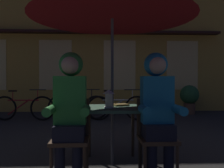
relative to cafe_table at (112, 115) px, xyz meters
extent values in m
plane|color=#2D2B28|center=(0.00, 0.00, -0.64)|extent=(60.00, 60.00, 0.00)
cube|color=#42664C|center=(0.00, 0.00, 0.08)|extent=(0.72, 0.72, 0.04)
cylinder|color=#2D2319|center=(-0.31, -0.31, -0.29)|extent=(0.04, 0.04, 0.70)
cylinder|color=#2D2319|center=(0.31, -0.31, -0.29)|extent=(0.04, 0.04, 0.70)
cylinder|color=#2D2319|center=(-0.31, 0.31, -0.29)|extent=(0.04, 0.04, 0.70)
cylinder|color=#2D2319|center=(0.31, 0.31, -0.29)|extent=(0.04, 0.04, 0.70)
cylinder|color=#4C4C51|center=(0.00, 0.00, 0.49)|extent=(0.04, 0.04, 2.25)
cone|color=maroon|center=(0.00, 0.00, 1.42)|extent=(2.10, 2.10, 0.38)
cube|color=white|center=(-0.05, -0.09, 0.11)|extent=(0.11, 0.11, 0.02)
cube|color=white|center=(-0.05, -0.09, 0.20)|extent=(0.09, 0.09, 0.16)
pyramid|color=white|center=(-0.05, -0.09, 0.31)|extent=(0.11, 0.11, 0.06)
cube|color=#513823|center=(-0.48, -0.44, -0.21)|extent=(0.40, 0.40, 0.04)
cylinder|color=#513823|center=(-0.31, -0.61, -0.43)|extent=(0.03, 0.03, 0.41)
cylinder|color=#513823|center=(-0.65, -0.61, -0.43)|extent=(0.03, 0.03, 0.41)
cylinder|color=#513823|center=(-0.31, -0.27, -0.43)|extent=(0.03, 0.03, 0.41)
cylinder|color=#513823|center=(-0.65, -0.27, -0.43)|extent=(0.03, 0.03, 0.41)
cube|color=#513823|center=(-0.48, -0.26, 0.02)|extent=(0.40, 0.03, 0.42)
cube|color=#513823|center=(0.48, -0.44, -0.21)|extent=(0.40, 0.40, 0.04)
cylinder|color=#513823|center=(0.65, -0.61, -0.43)|extent=(0.03, 0.03, 0.41)
cylinder|color=#513823|center=(0.31, -0.61, -0.43)|extent=(0.03, 0.03, 0.41)
cylinder|color=#513823|center=(0.65, -0.27, -0.43)|extent=(0.03, 0.03, 0.41)
cylinder|color=#513823|center=(0.31, -0.27, -0.43)|extent=(0.03, 0.03, 0.41)
cube|color=#513823|center=(0.48, -0.26, 0.02)|extent=(0.40, 0.03, 0.42)
cylinder|color=black|center=(-0.39, -0.57, -0.41)|extent=(0.11, 0.11, 0.45)
cylinder|color=black|center=(-0.57, -0.57, -0.41)|extent=(0.11, 0.11, 0.45)
cube|color=black|center=(-0.48, -0.44, -0.11)|extent=(0.32, 0.36, 0.16)
cube|color=#338C38|center=(-0.48, -0.40, 0.23)|extent=(0.34, 0.22, 0.52)
cylinder|color=#338C38|center=(-0.30, -0.62, 0.14)|extent=(0.09, 0.30, 0.09)
cylinder|color=#338C38|center=(-0.66, -0.62, 0.14)|extent=(0.09, 0.30, 0.09)
sphere|color=tan|center=(-0.48, -0.40, 0.62)|extent=(0.21, 0.21, 0.21)
sphere|color=#338C38|center=(-0.48, -0.35, 0.63)|extent=(0.27, 0.27, 0.27)
cylinder|color=black|center=(0.57, -0.57, -0.41)|extent=(0.11, 0.11, 0.45)
cylinder|color=black|center=(0.39, -0.57, -0.41)|extent=(0.11, 0.11, 0.45)
cube|color=black|center=(0.48, -0.44, -0.11)|extent=(0.32, 0.36, 0.16)
cube|color=teal|center=(0.48, -0.40, 0.23)|extent=(0.34, 0.22, 0.52)
cylinder|color=teal|center=(0.66, -0.62, 0.14)|extent=(0.09, 0.30, 0.09)
cylinder|color=teal|center=(0.30, -0.62, 0.14)|extent=(0.09, 0.30, 0.09)
sphere|color=tan|center=(0.48, -0.40, 0.62)|extent=(0.21, 0.21, 0.21)
sphere|color=teal|center=(0.48, -0.35, 0.63)|extent=(0.27, 0.27, 0.27)
cube|color=gold|center=(-0.60, 5.40, 2.46)|extent=(10.00, 0.60, 6.20)
cube|color=#F4D17A|center=(-1.70, 5.09, 0.96)|extent=(1.10, 0.02, 1.70)
cube|color=#F4D17A|center=(0.50, 5.09, 0.96)|extent=(1.10, 0.02, 1.70)
cube|color=#F4D17A|center=(2.70, 5.09, 0.96)|extent=(1.10, 0.02, 1.70)
cube|color=#331914|center=(-0.60, 4.95, 2.06)|extent=(9.00, 0.36, 0.08)
torus|color=black|center=(-1.71, 3.34, -0.31)|extent=(0.66, 0.09, 0.66)
torus|color=black|center=(-2.73, 3.40, -0.31)|extent=(0.66, 0.09, 0.66)
cylinder|color=maroon|center=(-2.22, 3.37, -0.09)|extent=(0.84, 0.09, 0.04)
cylinder|color=maroon|center=(-2.35, 3.38, -0.28)|extent=(0.61, 0.07, 0.44)
cylinder|color=maroon|center=(-2.51, 3.39, 0.03)|extent=(0.02, 0.02, 0.24)
cube|color=black|center=(-2.51, 3.39, 0.16)|extent=(0.20, 0.09, 0.04)
cylinder|color=maroon|center=(-1.84, 3.35, 0.05)|extent=(0.02, 0.02, 0.28)
cylinder|color=black|center=(-1.84, 3.35, 0.19)|extent=(0.44, 0.05, 0.02)
torus|color=black|center=(-0.28, 3.48, -0.31)|extent=(0.66, 0.10, 0.66)
torus|color=black|center=(-1.30, 3.55, -0.31)|extent=(0.66, 0.10, 0.66)
cylinder|color=black|center=(-0.79, 3.52, -0.09)|extent=(0.84, 0.09, 0.04)
cylinder|color=black|center=(-0.91, 3.52, -0.28)|extent=(0.61, 0.08, 0.44)
cylinder|color=black|center=(-1.07, 3.54, 0.03)|extent=(0.02, 0.02, 0.24)
cube|color=black|center=(-1.07, 3.54, 0.16)|extent=(0.21, 0.09, 0.04)
cylinder|color=black|center=(-0.40, 3.49, 0.05)|extent=(0.02, 0.02, 0.28)
cylinder|color=black|center=(-0.40, 3.49, 0.19)|extent=(0.44, 0.05, 0.02)
torus|color=black|center=(0.82, 3.29, -0.31)|extent=(0.66, 0.09, 0.66)
torus|color=black|center=(-0.19, 3.35, -0.31)|extent=(0.66, 0.09, 0.66)
cylinder|color=#ADA89E|center=(0.32, 3.32, -0.09)|extent=(0.84, 0.08, 0.04)
cylinder|color=#ADA89E|center=(0.19, 3.32, -0.28)|extent=(0.61, 0.07, 0.44)
cylinder|color=#ADA89E|center=(0.03, 3.33, 0.03)|extent=(0.02, 0.02, 0.24)
cube|color=black|center=(0.03, 3.33, 0.16)|extent=(0.20, 0.09, 0.04)
cylinder|color=#ADA89E|center=(0.70, 3.29, 0.05)|extent=(0.02, 0.02, 0.28)
cylinder|color=black|center=(0.70, 3.29, 0.19)|extent=(0.44, 0.05, 0.02)
cube|color=olive|center=(0.12, 0.16, 0.11)|extent=(0.24, 0.21, 0.02)
cylinder|color=brown|center=(2.69, 4.38, -0.47)|extent=(0.36, 0.36, 0.34)
sphere|color=#285B2D|center=(2.69, 4.38, -0.02)|extent=(0.60, 0.60, 0.60)
camera|label=1|loc=(-0.14, -2.99, 0.45)|focal=37.59mm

